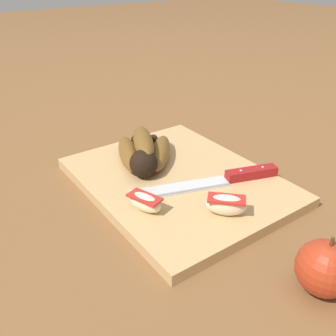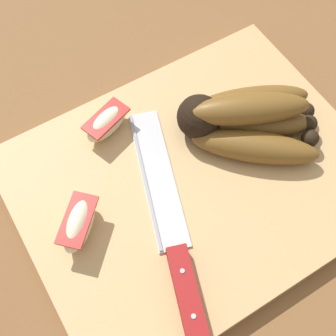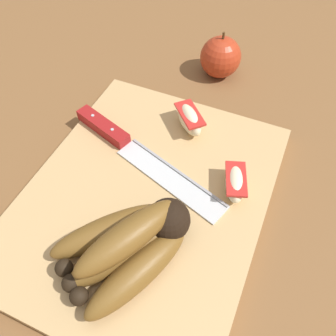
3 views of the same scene
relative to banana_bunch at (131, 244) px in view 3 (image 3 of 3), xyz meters
name	(u,v)px [view 3 (image 3 of 3)]	position (x,y,z in m)	size (l,w,h in m)	color
ground_plane	(143,192)	(-0.10, -0.03, -0.04)	(6.00, 6.00, 0.00)	brown
cutting_board	(146,198)	(-0.08, -0.02, -0.03)	(0.40, 0.32, 0.02)	tan
banana_bunch	(131,244)	(0.00, 0.00, 0.00)	(0.18, 0.16, 0.06)	black
chefs_knife	(125,143)	(-0.15, -0.09, -0.02)	(0.12, 0.27, 0.02)	silver
apple_wedge_near	(235,183)	(-0.14, 0.09, -0.01)	(0.07, 0.04, 0.03)	beige
apple_wedge_middle	(189,119)	(-0.22, -0.01, -0.01)	(0.07, 0.06, 0.04)	beige
whole_apple	(221,57)	(-0.40, -0.02, -0.01)	(0.07, 0.07, 0.09)	#AD3319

